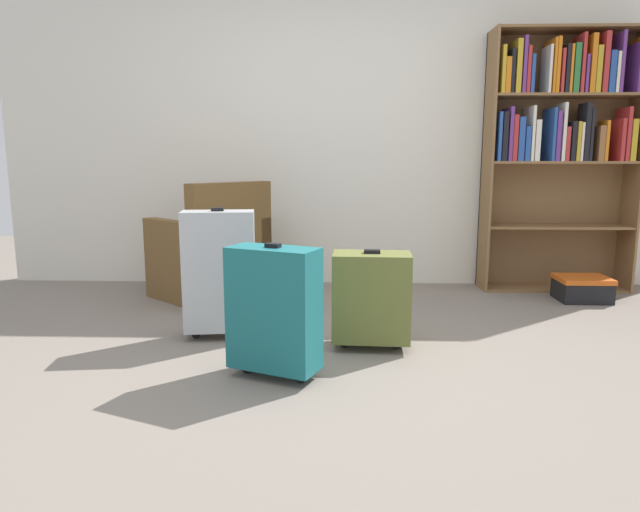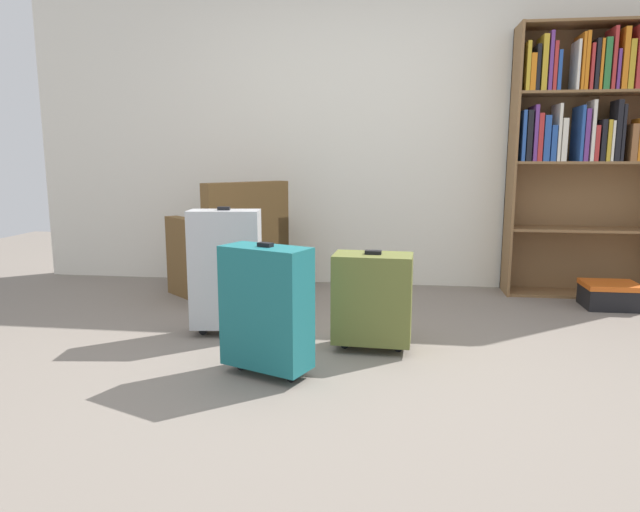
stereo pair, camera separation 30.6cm
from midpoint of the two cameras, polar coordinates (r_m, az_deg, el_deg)
ground_plane at (r=2.89m, az=4.09°, el=-12.00°), size 9.98×9.98×0.00m
back_wall at (r=4.86m, az=5.95°, el=12.48°), size 5.70×0.10×2.60m
bookshelf at (r=4.91m, az=27.24°, el=10.95°), size 1.18×0.32×2.06m
armchair at (r=4.48m, az=-7.17°, el=0.05°), size 0.99×0.99×0.90m
mug at (r=4.48m, az=0.07°, el=-3.39°), size 0.12×0.08×0.10m
storage_box at (r=4.68m, az=28.94°, el=-3.44°), size 0.38×0.31×0.19m
suitcase_silver at (r=3.44m, az=-7.03°, el=-1.37°), size 0.44×0.25×0.79m
suitcase_olive at (r=3.20m, az=8.07°, el=-4.27°), size 0.45×0.28×0.57m
suitcase_teal at (r=2.78m, az=-2.31°, el=-5.24°), size 0.48×0.36×0.67m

